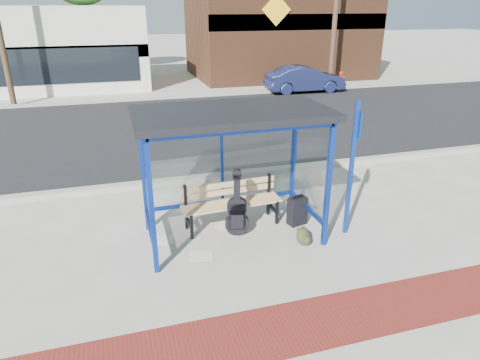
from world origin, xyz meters
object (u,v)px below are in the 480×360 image
object	(u,v)px
backpack	(304,237)
parked_car	(305,79)
suitcase	(297,211)
guitar_bag	(237,213)
fire_hydrant	(341,78)
bench	(231,201)

from	to	relation	value
backpack	parked_car	xyz separation A→B (m)	(6.13, 13.45, 0.48)
suitcase	guitar_bag	bearing A→B (deg)	167.96
suitcase	fire_hydrant	size ratio (longest dim) A/B	0.80
guitar_bag	suitcase	distance (m)	1.26
bench	suitcase	distance (m)	1.33
suitcase	backpack	size ratio (longest dim) A/B	1.84
fire_hydrant	backpack	bearing A→B (deg)	-121.02
bench	fire_hydrant	bearing A→B (deg)	50.22
bench	backpack	bearing A→B (deg)	-50.42
suitcase	parked_car	world-z (taller)	parked_car
backpack	fire_hydrant	world-z (taller)	fire_hydrant
bench	fire_hydrant	size ratio (longest dim) A/B	2.53
parked_car	suitcase	bearing A→B (deg)	156.18
bench	parked_car	xyz separation A→B (m)	(7.18, 12.33, 0.12)
bench	parked_car	world-z (taller)	parked_car
fire_hydrant	suitcase	bearing A→B (deg)	-121.80
bench	parked_car	bearing A→B (deg)	56.12
parked_car	fire_hydrant	bearing A→B (deg)	-65.87
backpack	guitar_bag	bearing A→B (deg)	123.72
suitcase	fire_hydrant	xyz separation A→B (m)	(8.55, 13.80, 0.13)
guitar_bag	parked_car	size ratio (longest dim) A/B	0.32
guitar_bag	suitcase	world-z (taller)	guitar_bag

